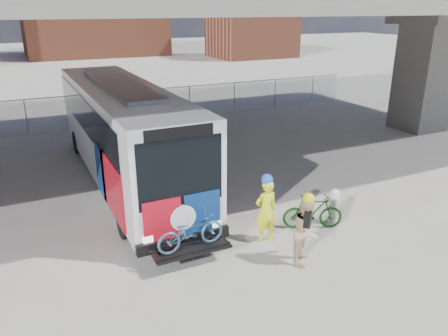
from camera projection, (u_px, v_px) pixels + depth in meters
ground at (213, 204)px, 14.59m from camera, size 160.00×160.00×0.00m
bus at (123, 126)px, 15.99m from camera, size 2.67×12.92×3.69m
chainlink_fence at (122, 99)px, 24.21m from camera, size 30.00×0.06×30.00m
brick_buildings at (59, 14)px, 53.88m from camera, size 54.00×22.00×12.00m
bollard at (334, 205)px, 13.14m from camera, size 0.29×0.29×1.12m
cyclist_hivis at (266, 209)px, 12.02m from camera, size 0.67×0.44×2.00m
cyclist_tan at (306, 230)px, 11.02m from camera, size 1.08×1.06×1.92m
bike_parked at (313, 212)px, 12.84m from camera, size 1.82×1.18×1.06m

